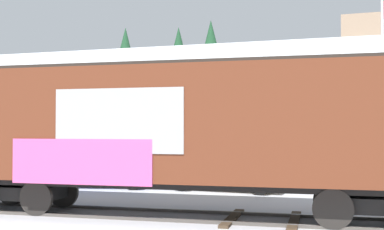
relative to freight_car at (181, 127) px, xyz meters
name	(u,v)px	position (x,y,z in m)	size (l,w,h in m)	color
ground_plane	(164,216)	(-0.48, 0.00, -2.31)	(260.00, 260.00, 0.00)	#B2B5BC
track	(259,219)	(1.98, 0.11, -2.27)	(59.99, 5.18, 0.08)	#4C4742
freight_car	(181,127)	(0.00, 0.00, 0.00)	(14.86, 3.59, 4.04)	#5B2B19
hillside	(316,105)	(-0.44, 58.93, 3.22)	(130.72, 42.46, 15.94)	silver
parked_car_blue	(97,167)	(-5.34, 5.52, -1.52)	(4.96, 2.69, 1.53)	navy
parked_car_tan	(228,169)	(-0.20, 5.97, -1.51)	(4.48, 2.32, 1.54)	#9E8966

